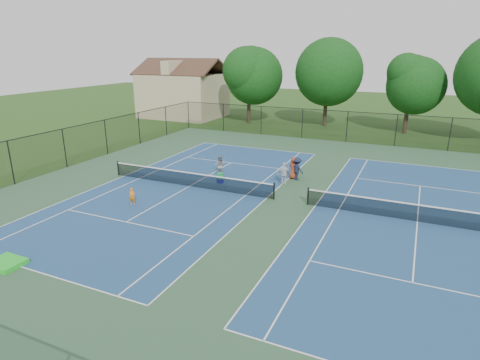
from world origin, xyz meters
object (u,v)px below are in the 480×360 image
at_px(instructor, 220,166).
at_px(bystander_b, 297,169).
at_px(clapboard_house, 183,93).
at_px(bystander_a, 284,174).
at_px(bystander_c, 294,168).
at_px(tree_back_a, 249,73).
at_px(ball_crate, 220,181).
at_px(tree_back_c, 411,82).
at_px(ball_hopper, 220,176).
at_px(child_player, 132,196).
at_px(tree_back_b, 328,69).

height_order(instructor, bystander_b, bystander_b).
bearing_deg(clapboard_house, bystander_b, -43.09).
xyz_separation_m(clapboard_house, bystander_a, (21.61, -22.10, -2.32)).
bearing_deg(clapboard_house, bystander_c, -43.27).
xyz_separation_m(tree_back_a, ball_crate, (7.55, -22.53, -5.88)).
bearing_deg(bystander_a, tree_back_c, -135.15).
relative_size(bystander_c, ball_crate, 4.31).
height_order(tree_back_a, clapboard_house, tree_back_a).
bearing_deg(instructor, tree_back_c, -131.39).
distance_m(instructor, ball_hopper, 1.66).
bearing_deg(bystander_a, bystander_c, -125.44).
distance_m(tree_back_c, clapboard_house, 28.10).
relative_size(tree_back_a, bystander_a, 5.92).
bearing_deg(ball_hopper, bystander_b, 31.86).
height_order(child_player, instructor, instructor).
bearing_deg(instructor, ball_hopper, 103.62).
relative_size(child_player, bystander_a, 0.66).
distance_m(tree_back_a, ball_crate, 24.48).
xyz_separation_m(tree_back_c, child_player, (-13.32, -29.20, -4.97)).
distance_m(child_player, bystander_a, 9.94).
bearing_deg(ball_hopper, bystander_a, 19.45).
distance_m(instructor, bystander_b, 5.52).
xyz_separation_m(tree_back_b, instructor, (-2.22, -23.09, -5.83)).
bearing_deg(ball_hopper, tree_back_a, 108.52).
relative_size(child_player, bystander_b, 0.63).
height_order(tree_back_c, bystander_b, tree_back_c).
distance_m(child_player, bystander_c, 11.23).
relative_size(clapboard_house, bystander_c, 6.95).
bearing_deg(bystander_c, tree_back_c, -96.48).
bearing_deg(tree_back_c, instructor, -116.94).
distance_m(clapboard_house, instructor, 27.83).
bearing_deg(bystander_b, clapboard_house, -12.46).
height_order(tree_back_a, bystander_c, tree_back_a).
relative_size(instructor, ball_hopper, 3.66).
bearing_deg(tree_back_b, bystander_a, -83.54).
xyz_separation_m(bystander_c, ball_hopper, (-4.25, -3.02, -0.26)).
relative_size(tree_back_a, tree_back_b, 0.91).
bearing_deg(ball_hopper, bystander_c, 35.39).
bearing_deg(ball_hopper, child_player, -116.85).
distance_m(bystander_a, ball_hopper, 4.32).
bearing_deg(child_player, bystander_b, 31.27).
bearing_deg(tree_back_c, clapboard_house, -180.00).
xyz_separation_m(tree_back_c, ball_crate, (-10.45, -23.53, -5.33)).
xyz_separation_m(tree_back_a, bystander_a, (11.61, -21.10, -5.27)).
bearing_deg(bystander_a, bystander_b, -138.71).
relative_size(clapboard_house, ball_hopper, 25.71).
bearing_deg(tree_back_a, tree_back_b, 12.53).
relative_size(tree_back_a, ball_crate, 25.39).
xyz_separation_m(tree_back_b, bystander_a, (2.61, -23.10, -5.82)).
bearing_deg(instructor, clapboard_house, -67.23).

